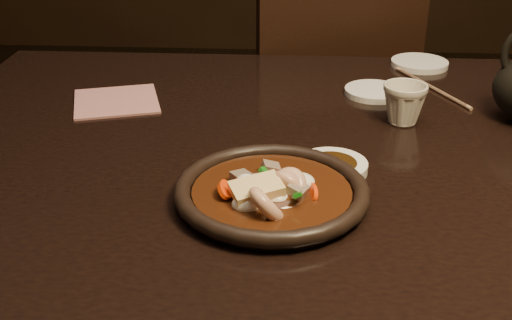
# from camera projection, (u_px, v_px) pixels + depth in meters

# --- Properties ---
(table) EXTENTS (1.60, 0.90, 0.75)m
(table) POSITION_uv_depth(u_px,v_px,m) (407.00, 188.00, 1.02)
(table) COLOR black
(table) RESTS_ON floor
(chair) EXTENTS (0.54, 0.54, 0.90)m
(chair) POSITION_uv_depth(u_px,v_px,m) (319.00, 129.00, 1.69)
(chair) COLOR black
(chair) RESTS_ON floor
(plate) EXTENTS (0.25, 0.25, 0.03)m
(plate) POSITION_uv_depth(u_px,v_px,m) (272.00, 192.00, 0.83)
(plate) COLOR black
(plate) RESTS_ON table
(stirfry) EXTENTS (0.14, 0.14, 0.06)m
(stirfry) POSITION_uv_depth(u_px,v_px,m) (272.00, 191.00, 0.82)
(stirfry) COLOR black
(stirfry) RESTS_ON plate
(soy_dish) EXTENTS (0.10, 0.10, 0.01)m
(soy_dish) POSITION_uv_depth(u_px,v_px,m) (332.00, 166.00, 0.91)
(soy_dish) COLOR white
(soy_dish) RESTS_ON table
(saucer_left) EXTENTS (0.11, 0.11, 0.01)m
(saucer_left) POSITION_uv_depth(u_px,v_px,m) (374.00, 92.00, 1.18)
(saucer_left) COLOR white
(saucer_left) RESTS_ON table
(saucer_right) EXTENTS (0.12, 0.12, 0.01)m
(saucer_right) POSITION_uv_depth(u_px,v_px,m) (419.00, 63.00, 1.33)
(saucer_right) COLOR white
(saucer_right) RESTS_ON table
(tea_cup) EXTENTS (0.09, 0.09, 0.07)m
(tea_cup) POSITION_uv_depth(u_px,v_px,m) (404.00, 103.00, 1.05)
(tea_cup) COLOR beige
(tea_cup) RESTS_ON table
(chopsticks) EXTENTS (0.10, 0.22, 0.01)m
(chopsticks) POSITION_uv_depth(u_px,v_px,m) (431.00, 87.00, 1.21)
(chopsticks) COLOR tan
(chopsticks) RESTS_ON table
(napkin) EXTENTS (0.18, 0.18, 0.00)m
(napkin) POSITION_uv_depth(u_px,v_px,m) (116.00, 101.00, 1.15)
(napkin) COLOR #B3716E
(napkin) RESTS_ON table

